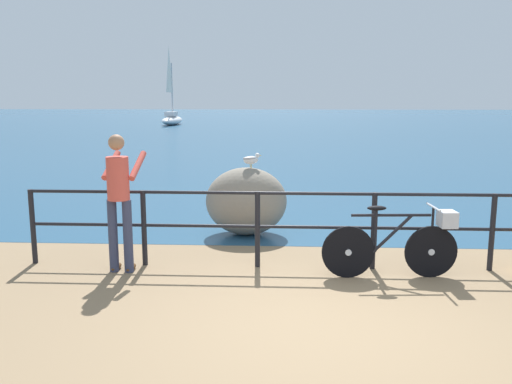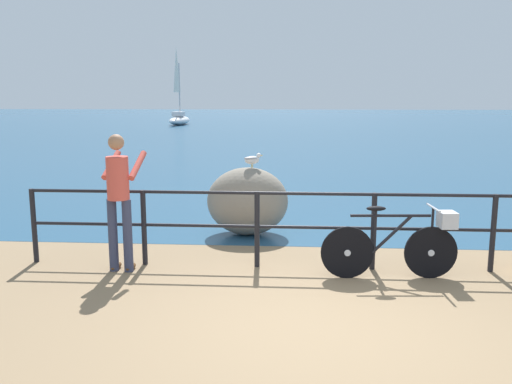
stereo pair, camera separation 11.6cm
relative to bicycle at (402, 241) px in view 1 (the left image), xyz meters
The scene contains 8 objects.
ground_plane 18.54m from the bicycle, 93.27° to the left, with size 120.00×120.00×0.10m, color #846B4C.
sea_surface 46.36m from the bicycle, 91.31° to the left, with size 120.00×90.00×0.01m, color navy.
promenade_railing 1.13m from the bicycle, 162.18° to the left, with size 7.68×0.07×1.02m.
bicycle is the anchor object (origin of this frame).
person_at_railing 3.61m from the bicycle, behind, with size 0.48×0.65×1.78m.
breakwater_boulder_main 2.93m from the bicycle, 135.52° to the left, with size 1.33×1.00×1.11m.
seagull 2.97m from the bicycle, 134.47° to the left, with size 0.33×0.23×0.23m.
sailboat 38.25m from the bicycle, 105.95° to the left, with size 1.46×4.44×6.16m.
Camera 1 is at (-0.42, -5.09, 2.24)m, focal length 37.81 mm.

